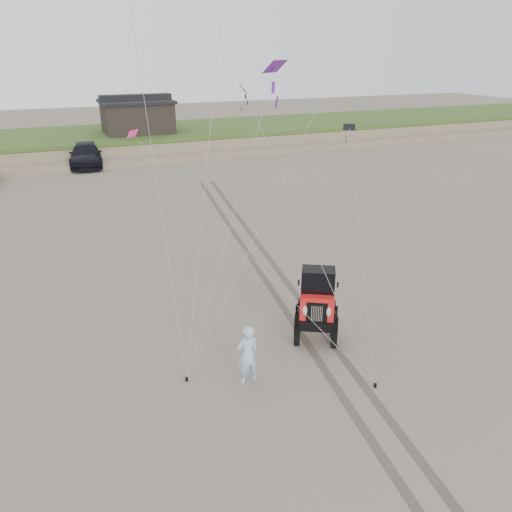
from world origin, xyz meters
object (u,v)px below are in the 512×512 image
Objects in this scene: cabin at (137,115)px; man at (248,355)px; jeep at (316,314)px; truck_c at (86,155)px.

man is (-3.85, -36.77, -2.34)m from cabin.
cabin reaches higher than man.
truck_c is at bearing 127.52° from jeep.
cabin is 1.20× the size of jeep.
man is (-2.81, -1.14, -0.10)m from jeep.
truck_c is 31.87m from man.
jeep is at bearing -76.08° from truck_c.
man is at bearing -95.97° from cabin.
cabin is 3.57× the size of man.
man is at bearing -81.38° from truck_c.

